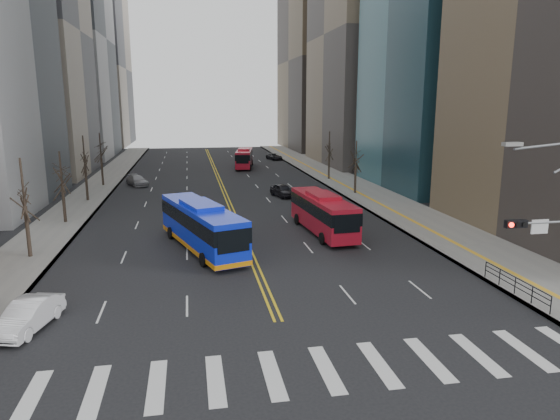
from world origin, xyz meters
TOP-DOWN VIEW (x-y plane):
  - ground at (0.00, 0.00)m, footprint 220.00×220.00m
  - sidewalk_right at (17.50, 45.00)m, footprint 7.00×130.00m
  - sidewalk_left at (-16.50, 45.00)m, footprint 5.00×130.00m
  - crosswalk at (0.00, 0.00)m, footprint 26.70×4.00m
  - centerline at (0.00, 55.00)m, footprint 0.55×100.00m
  - office_towers at (0.12, 68.51)m, footprint 83.00×134.00m
  - pedestrian_railing at (14.30, 6.00)m, footprint 0.06×6.06m
  - street_trees at (-7.18, 34.55)m, footprint 35.20×47.20m
  - blue_bus at (-3.52, 19.05)m, footprint 6.44×13.05m
  - red_bus_near at (7.00, 22.21)m, footprint 3.42×11.19m
  - red_bus_far at (5.24, 68.14)m, footprint 4.23×10.99m
  - car_white at (-12.50, 6.41)m, footprint 2.72×4.82m
  - car_dark_mid at (6.74, 39.78)m, footprint 2.86×4.83m
  - car_silver at (-11.44, 51.47)m, footprint 3.77×5.21m
  - car_dark_far at (12.50, 79.49)m, footprint 3.03×4.84m

SIDE VIEW (x-z plane):
  - ground at x=0.00m, z-range 0.00..0.00m
  - crosswalk at x=0.00m, z-range 0.00..0.01m
  - centerline at x=0.00m, z-range 0.00..0.01m
  - sidewalk_right at x=17.50m, z-range 0.00..0.15m
  - sidewalk_left at x=-16.50m, z-range 0.00..0.15m
  - car_dark_far at x=12.50m, z-range 0.00..1.25m
  - car_silver at x=-11.44m, z-range 0.00..1.40m
  - car_white at x=-12.50m, z-range 0.00..1.50m
  - car_dark_mid at x=6.74m, z-range 0.00..1.54m
  - pedestrian_railing at x=14.30m, z-range 0.31..1.33m
  - red_bus_far at x=5.24m, z-range 0.19..3.61m
  - blue_bus at x=-3.52m, z-range 0.09..3.81m
  - red_bus_near at x=7.00m, z-range 0.20..3.70m
  - street_trees at x=-7.18m, z-range 1.07..8.67m
  - office_towers at x=0.12m, z-range -5.08..52.92m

